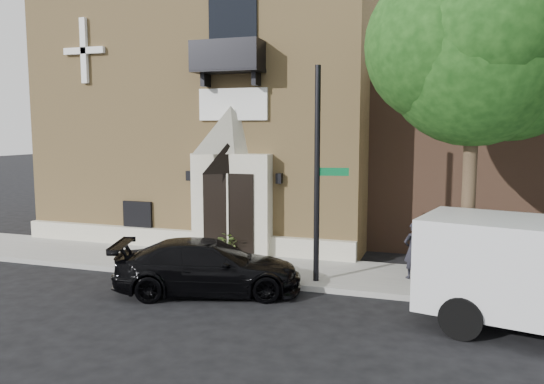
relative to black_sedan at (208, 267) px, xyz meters
The scene contains 10 objects.
ground 1.12m from the black_sedan, 81.85° to the left, with size 120.00×120.00×0.00m, color black.
sidewalk 2.70m from the black_sedan, 64.71° to the left, with size 42.00×3.00×0.15m, color gray.
church 10.10m from the black_sedan, 107.93° to the left, with size 12.20×11.01×9.30m.
street_tree_left 8.14m from the black_sedan, 11.31° to the left, with size 4.97×4.38×7.77m.
black_sedan is the anchor object (origin of this frame).
street_sign 3.65m from the black_sedan, 30.67° to the left, with size 0.99×0.87×5.58m.
fire_hydrant 6.77m from the black_sedan, 11.11° to the left, with size 0.47×0.38×0.83m.
dumpster 7.71m from the black_sedan, 13.49° to the left, with size 1.96×1.50×1.13m.
planter 3.25m from the black_sedan, 103.61° to the left, with size 0.71×0.61×0.79m, color #526D2B.
pedestrian_near 5.44m from the black_sedan, 26.91° to the left, with size 0.56×0.37×1.53m, color black.
Camera 1 is at (5.48, -12.74, 4.13)m, focal length 35.00 mm.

